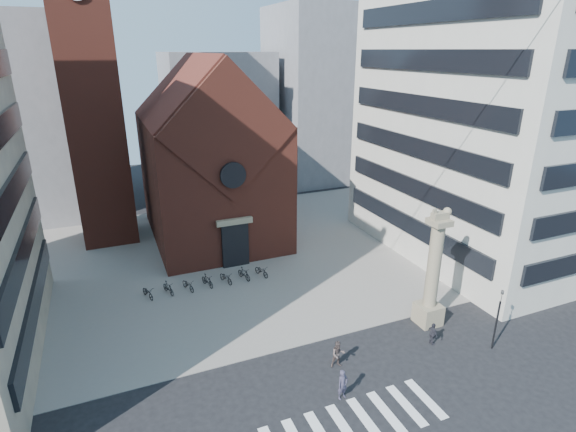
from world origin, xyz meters
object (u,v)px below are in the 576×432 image
object	(u,v)px
pedestrian_1	(338,354)
pedestrian_2	(433,334)
pedestrian_0	(343,384)
scooter_0	(148,292)
lion_column	(432,280)
traffic_light	(497,318)

from	to	relation	value
pedestrian_1	pedestrian_2	distance (m)	6.82
pedestrian_0	scooter_0	distance (m)	17.62
pedestrian_2	scooter_0	distance (m)	21.26
pedestrian_1	lion_column	bearing A→B (deg)	21.61
traffic_light	pedestrian_1	world-z (taller)	traffic_light
pedestrian_2	scooter_0	xyz separation A→B (m)	(-16.62, 13.25, -0.27)
traffic_light	pedestrian_0	size ratio (longest dim) A/B	2.37
traffic_light	scooter_0	size ratio (longest dim) A/B	2.45
pedestrian_0	pedestrian_2	xyz separation A→B (m)	(7.85, 2.02, -0.13)
lion_column	traffic_light	bearing A→B (deg)	-63.54
traffic_light	pedestrian_0	world-z (taller)	traffic_light
pedestrian_1	scooter_0	xyz separation A→B (m)	(-9.82, 12.82, -0.37)
pedestrian_0	pedestrian_1	bearing A→B (deg)	53.70
lion_column	scooter_0	bearing A→B (deg)	148.18
lion_column	traffic_light	xyz separation A→B (m)	(1.99, -4.00, -1.17)
traffic_light	pedestrian_2	distance (m)	4.11
traffic_light	scooter_0	distance (m)	25.10
pedestrian_1	pedestrian_2	bearing A→B (deg)	6.31
pedestrian_0	scooter_0	xyz separation A→B (m)	(-8.77, 15.28, -0.40)
pedestrian_2	traffic_light	bearing A→B (deg)	-117.78
scooter_0	pedestrian_1	bearing A→B (deg)	-71.11
traffic_light	pedestrian_0	xyz separation A→B (m)	(-11.17, -0.14, -1.38)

